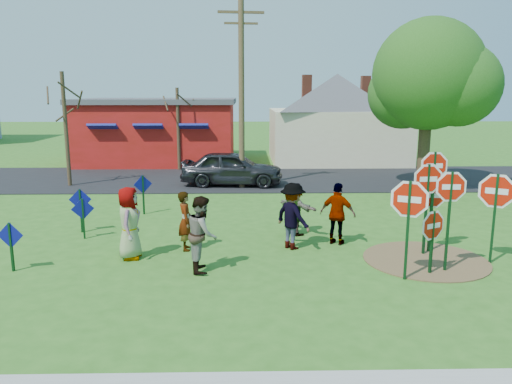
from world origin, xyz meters
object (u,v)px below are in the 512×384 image
stop_sign_d (432,200)px  leafy_tree (431,80)px  stop_sign_a (409,208)px  stop_sign_b (433,176)px  utility_pole (241,92)px  stop_sign_c (450,198)px  person_b (185,221)px  suv (232,168)px  person_a (129,223)px

stop_sign_d → leafy_tree: size_ratio=0.28×
stop_sign_a → stop_sign_b: (1.29, 2.00, 0.40)m
utility_pole → stop_sign_a: bearing=-71.1°
utility_pole → stop_sign_c: bearing=-65.2°
stop_sign_c → leafy_tree: leafy_tree is taller
leafy_tree → stop_sign_c: bearing=-107.0°
person_b → leafy_tree: 13.45m
person_b → utility_pole: 9.80m
stop_sign_d → suv: bearing=126.2°
person_b → utility_pole: bearing=-18.3°
suv → stop_sign_c: bearing=-149.9°
suv → utility_pole: (0.46, -0.54, 3.48)m
stop_sign_a → suv: size_ratio=0.54×
stop_sign_a → stop_sign_d: (1.32, 2.04, -0.28)m
stop_sign_b → person_a: (-8.07, -0.34, -1.16)m
stop_sign_a → leafy_tree: 12.01m
stop_sign_b → stop_sign_c: size_ratio=1.11×
leafy_tree → suv: bearing=172.5°
person_a → stop_sign_b: bearing=-88.0°
person_a → stop_sign_c: bearing=-98.7°
stop_sign_a → leafy_tree: leafy_tree is taller
stop_sign_c → suv: stop_sign_c is taller
stop_sign_d → stop_sign_c: bearing=-90.1°
stop_sign_d → person_b: size_ratio=1.24×
stop_sign_c → person_a: (-7.93, 1.16, -0.88)m
suv → utility_pole: 3.55m
stop_sign_c → stop_sign_d: 1.60m
utility_pole → leafy_tree: bearing=-4.2°
stop_sign_a → utility_pole: bearing=132.9°
stop_sign_d → person_a: bearing=-170.9°
person_b → leafy_tree: bearing=-57.8°
stop_sign_a → stop_sign_b: 2.41m
stop_sign_a → stop_sign_d: stop_sign_a is taller
utility_pole → person_b: bearing=-99.5°
stop_sign_b → utility_pole: utility_pole is taller
stop_sign_d → person_b: (-6.72, 0.31, -0.62)m
stop_sign_b → stop_sign_c: bearing=-100.1°
person_b → suv: person_b is taller
person_a → leafy_tree: leafy_tree is taller
person_b → stop_sign_a: bearing=-122.4°
suv → stop_sign_b: bearing=-146.0°
stop_sign_d → utility_pole: utility_pole is taller
leafy_tree → stop_sign_a: bearing=-111.7°
person_a → leafy_tree: size_ratio=0.26×
stop_sign_d → suv: size_ratio=0.44×
utility_pole → suv: bearing=130.3°
stop_sign_d → suv: (-5.67, 9.89, -0.61)m
stop_sign_b → utility_pole: bearing=114.1°
stop_sign_d → suv: 11.42m
stop_sign_d → suv: stop_sign_d is taller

